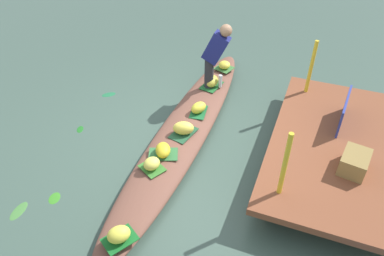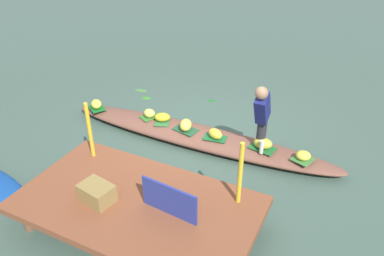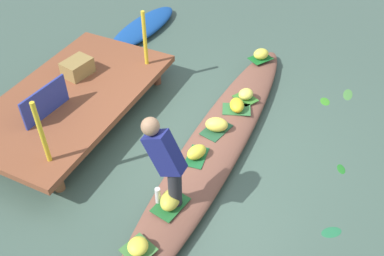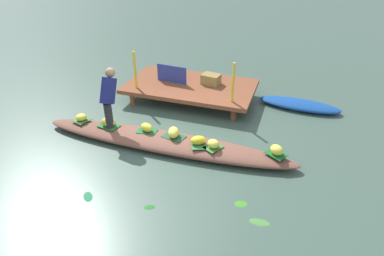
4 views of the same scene
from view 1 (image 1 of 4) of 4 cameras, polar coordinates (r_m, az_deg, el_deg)
name	(u,v)px [view 1 (image 1 of 4)]	position (r m, az deg, el deg)	size (l,w,h in m)	color
canal_water	(184,137)	(5.94, -1.19, -1.37)	(40.00, 40.00, 0.00)	#40574B
dock_platform	(337,146)	(5.63, 21.34, -2.62)	(3.20, 1.80, 0.40)	brown
vendor_boat	(184,131)	(5.87, -1.20, -0.49)	(5.32, 0.76, 0.24)	brown
leaf_mat_0	(224,68)	(7.31, 4.97, 9.15)	(0.31, 0.30, 0.01)	#3F7739
banana_bunch_0	(224,65)	(7.27, 5.00, 9.63)	(0.22, 0.23, 0.14)	yellow
leaf_mat_1	(199,112)	(6.07, 1.01, 2.50)	(0.40, 0.24, 0.01)	#1B6231
banana_bunch_1	(199,108)	(6.02, 1.02, 3.15)	(0.29, 0.19, 0.17)	yellow
leaf_mat_2	(163,154)	(5.29, -4.44, -4.03)	(0.41, 0.27, 0.01)	#316E3A
banana_bunch_2	(163,150)	(5.24, -4.49, -3.39)	(0.29, 0.21, 0.16)	yellow
leaf_mat_3	(212,85)	(6.75, 3.02, 6.56)	(0.43, 0.29, 0.01)	#1F622B
banana_bunch_3	(212,81)	(6.70, 3.05, 7.23)	(0.31, 0.22, 0.19)	gold
leaf_mat_4	(152,168)	(5.11, -6.15, -6.11)	(0.33, 0.26, 0.01)	#37772C
banana_bunch_4	(152,164)	(5.05, -6.21, -5.46)	(0.24, 0.20, 0.16)	#EBDE57
leaf_mat_5	(183,133)	(5.64, -1.32, -0.78)	(0.44, 0.28, 0.01)	#235233
banana_bunch_5	(183,128)	(5.58, -1.33, -0.01)	(0.32, 0.21, 0.20)	#F5DB4F
leaf_mat_6	(120,239)	(4.42, -11.04, -16.44)	(0.37, 0.27, 0.01)	#176425
banana_bunch_6	(119,234)	(4.35, -11.18, -15.76)	(0.26, 0.20, 0.18)	#EFE049
vendor_person	(215,53)	(6.35, 3.63, 11.45)	(0.20, 0.49, 1.21)	#28282D
water_bottle	(220,81)	(6.67, 4.36, 7.21)	(0.07, 0.07, 0.24)	silver
market_banner	(344,111)	(5.87, 22.30, 2.45)	(0.80, 0.03, 0.44)	navy
railing_post_west	(311,67)	(6.34, 17.85, 8.89)	(0.06, 0.06, 0.92)	yellow
railing_post_east	(285,165)	(4.36, 14.08, -5.48)	(0.06, 0.06, 0.92)	yellow
produce_crate	(355,162)	(5.17, 23.70, -4.84)	(0.44, 0.32, 0.25)	olive
drifting_plant_0	(19,211)	(5.38, -25.09, -11.45)	(0.31, 0.15, 0.01)	#45803A
drifting_plant_1	(80,129)	(6.36, -16.82, -0.18)	(0.18, 0.10, 0.01)	#1E6A21
drifting_plant_2	(109,94)	(7.09, -12.68, 5.05)	(0.26, 0.14, 0.01)	#216B40
drifting_plant_3	(54,198)	(5.35, -20.39, -10.06)	(0.21, 0.15, 0.01)	#398A25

